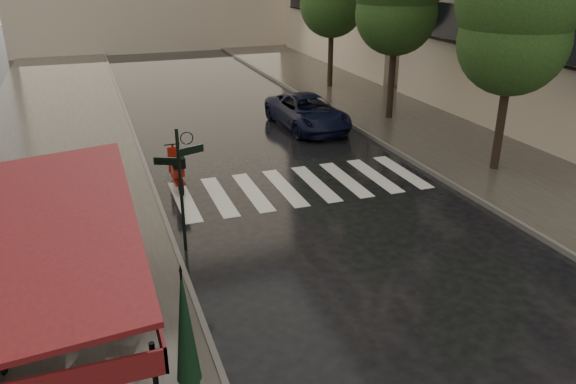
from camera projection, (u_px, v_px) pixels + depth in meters
ground at (269, 305)px, 11.63m from camera, size 120.00×120.00×0.00m
sidewalk_near at (52, 152)px, 20.63m from camera, size 6.00×60.00×0.12m
sidewalk_far at (403, 117)px, 25.23m from camera, size 5.50×60.00×0.12m
curb_near at (137, 143)px, 21.57m from camera, size 0.12×60.00×0.16m
curb_far at (347, 122)px, 24.35m from camera, size 0.12×60.00×0.16m
crosswalk at (300, 185)px, 17.77m from camera, size 7.85×3.20×0.01m
signpost at (181, 181)px, 13.16m from camera, size 1.17×0.29×3.10m
tree_near at (518, 6)px, 16.93m from camera, size 3.80×3.80×7.99m
pedestrian_with_umbrella at (105, 239)px, 10.58m from camera, size 1.14×1.16×2.45m
scooter at (177, 171)px, 17.36m from camera, size 0.50×1.89×1.24m
parked_car at (307, 112)px, 23.58m from camera, size 2.51×5.04×1.37m
parasol_front at (185, 326)px, 8.76m from camera, size 0.40×0.40×2.27m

